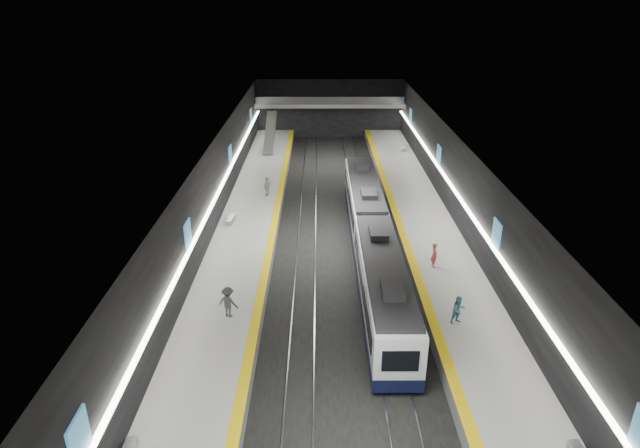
{
  "coord_description": "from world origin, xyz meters",
  "views": [
    {
      "loc": [
        -1.52,
        -39.12,
        19.09
      ],
      "look_at": [
        -1.41,
        -0.64,
        2.2
      ],
      "focal_mm": 30.0,
      "sensor_mm": 36.0,
      "label": 1
    }
  ],
  "objects_px": {
    "train": "(372,235)",
    "passenger_left_a": "(267,186)",
    "escalator": "(270,133)",
    "bench_left_far": "(230,220)",
    "passenger_right_b": "(458,310)",
    "bench_right_far": "(403,149)",
    "passenger_left_b": "(228,302)",
    "passenger_right_a": "(434,255)"
  },
  "relations": [
    {
      "from": "train",
      "to": "passenger_left_a",
      "type": "height_order",
      "value": "train"
    },
    {
      "from": "escalator",
      "to": "bench_left_far",
      "type": "relative_size",
      "value": 4.55
    },
    {
      "from": "escalator",
      "to": "passenger_right_b",
      "type": "bearing_deg",
      "value": -69.78
    },
    {
      "from": "bench_right_far",
      "to": "passenger_right_b",
      "type": "xyz_separation_m",
      "value": [
        -2.26,
        -37.26,
        0.68
      ]
    },
    {
      "from": "bench_left_far",
      "to": "passenger_right_b",
      "type": "height_order",
      "value": "passenger_right_b"
    },
    {
      "from": "passenger_left_b",
      "to": "passenger_right_b",
      "type": "bearing_deg",
      "value": -161.86
    },
    {
      "from": "train",
      "to": "passenger_left_b",
      "type": "relative_size",
      "value": 15.19
    },
    {
      "from": "escalator",
      "to": "bench_left_far",
      "type": "height_order",
      "value": "escalator"
    },
    {
      "from": "train",
      "to": "bench_left_far",
      "type": "distance_m",
      "value": 12.73
    },
    {
      "from": "train",
      "to": "passenger_right_b",
      "type": "height_order",
      "value": "train"
    },
    {
      "from": "passenger_left_a",
      "to": "bench_right_far",
      "type": "bearing_deg",
      "value": 160.34
    },
    {
      "from": "bench_right_far",
      "to": "passenger_right_b",
      "type": "relative_size",
      "value": 0.91
    },
    {
      "from": "passenger_left_a",
      "to": "passenger_left_b",
      "type": "distance_m",
      "value": 20.69
    },
    {
      "from": "bench_left_far",
      "to": "passenger_left_b",
      "type": "distance_m",
      "value": 14.52
    },
    {
      "from": "escalator",
      "to": "passenger_left_a",
      "type": "height_order",
      "value": "escalator"
    },
    {
      "from": "bench_right_far",
      "to": "passenger_right_b",
      "type": "distance_m",
      "value": 37.33
    },
    {
      "from": "bench_left_far",
      "to": "passenger_left_b",
      "type": "height_order",
      "value": "passenger_left_b"
    },
    {
      "from": "bench_right_far",
      "to": "escalator",
      "type": "bearing_deg",
      "value": -170.09
    },
    {
      "from": "bench_right_far",
      "to": "bench_left_far",
      "type": "bearing_deg",
      "value": -114.7
    },
    {
      "from": "bench_left_far",
      "to": "passenger_right_a",
      "type": "relative_size",
      "value": 0.97
    },
    {
      "from": "passenger_right_a",
      "to": "passenger_left_a",
      "type": "bearing_deg",
      "value": 34.61
    },
    {
      "from": "escalator",
      "to": "bench_right_far",
      "type": "relative_size",
      "value": 5.01
    },
    {
      "from": "passenger_right_b",
      "to": "passenger_left_b",
      "type": "relative_size",
      "value": 0.89
    },
    {
      "from": "bench_right_far",
      "to": "passenger_left_a",
      "type": "relative_size",
      "value": 0.86
    },
    {
      "from": "passenger_right_a",
      "to": "passenger_right_b",
      "type": "xyz_separation_m",
      "value": [
        0.03,
        -7.02,
        -0.03
      ]
    },
    {
      "from": "train",
      "to": "bench_right_far",
      "type": "xyz_separation_m",
      "value": [
        6.44,
        27.54,
        -1.0
      ]
    },
    {
      "from": "bench_left_far",
      "to": "passenger_left_a",
      "type": "bearing_deg",
      "value": 72.53
    },
    {
      "from": "train",
      "to": "passenger_right_a",
      "type": "bearing_deg",
      "value": -33.11
    },
    {
      "from": "train",
      "to": "bench_left_far",
      "type": "bearing_deg",
      "value": 155.12
    },
    {
      "from": "passenger_right_b",
      "to": "passenger_left_a",
      "type": "height_order",
      "value": "passenger_left_a"
    },
    {
      "from": "passenger_right_a",
      "to": "bench_right_far",
      "type": "bearing_deg",
      "value": -11.99
    },
    {
      "from": "escalator",
      "to": "passenger_right_a",
      "type": "bearing_deg",
      "value": -65.81
    },
    {
      "from": "passenger_right_a",
      "to": "passenger_left_b",
      "type": "relative_size",
      "value": 0.92
    },
    {
      "from": "bench_left_far",
      "to": "bench_right_far",
      "type": "relative_size",
      "value": 1.1
    },
    {
      "from": "bench_left_far",
      "to": "passenger_left_b",
      "type": "relative_size",
      "value": 0.89
    },
    {
      "from": "train",
      "to": "passenger_right_b",
      "type": "relative_size",
      "value": 17.09
    },
    {
      "from": "escalator",
      "to": "passenger_left_a",
      "type": "relative_size",
      "value": 4.3
    },
    {
      "from": "escalator",
      "to": "bench_right_far",
      "type": "bearing_deg",
      "value": -4.35
    },
    {
      "from": "bench_right_far",
      "to": "train",
      "type": "bearing_deg",
      "value": -88.9
    },
    {
      "from": "passenger_left_a",
      "to": "escalator",
      "type": "bearing_deg",
      "value": -151.97
    },
    {
      "from": "bench_left_far",
      "to": "passenger_left_a",
      "type": "height_order",
      "value": "passenger_left_a"
    },
    {
      "from": "passenger_right_a",
      "to": "passenger_right_b",
      "type": "distance_m",
      "value": 7.02
    }
  ]
}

